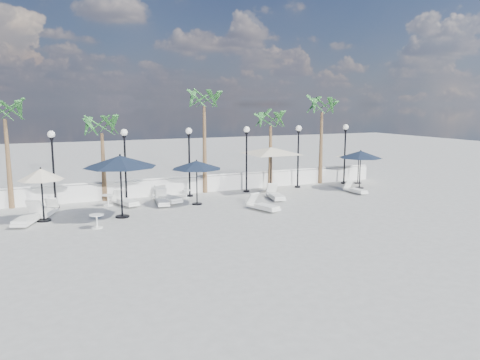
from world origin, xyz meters
name	(u,v)px	position (x,y,z in m)	size (l,w,h in m)	color
ground	(237,223)	(0.00, 0.00, 0.00)	(100.00, 100.00, 0.00)	gray
balustrade	(184,185)	(0.00, 7.50, 0.47)	(26.00, 0.30, 1.01)	silver
lamppost_1	(53,158)	(-7.00, 6.50, 2.49)	(0.36, 0.36, 3.84)	black
lamppost_2	(125,155)	(-3.50, 6.50, 2.49)	(0.36, 0.36, 3.84)	black
lamppost_3	(189,152)	(0.00, 6.50, 2.49)	(0.36, 0.36, 3.84)	black
lamppost_4	(247,150)	(3.50, 6.50, 2.49)	(0.36, 0.36, 3.84)	black
lamppost_5	(298,147)	(7.00, 6.50, 2.49)	(0.36, 0.36, 3.84)	black
lamppost_6	(345,145)	(10.50, 6.50, 2.49)	(0.36, 0.36, 3.84)	black
palm_0	(5,116)	(-9.00, 7.30, 4.53)	(2.60, 2.60, 5.50)	brown
palm_1	(102,130)	(-4.50, 7.30, 3.75)	(2.60, 2.60, 4.70)	brown
palm_2	(204,104)	(1.20, 7.30, 5.12)	(2.60, 2.60, 6.10)	brown
palm_3	(271,123)	(5.50, 7.30, 3.95)	(2.60, 2.60, 4.90)	brown
palm_4	(322,110)	(9.20, 7.30, 4.73)	(2.60, 2.60, 5.70)	brown
lounger_0	(28,218)	(-8.27, 3.59, 0.27)	(1.39, 2.21, 0.79)	silver
lounger_1	(47,211)	(-7.48, 4.81, 0.22)	(1.18, 1.83, 0.66)	silver
lounger_2	(162,201)	(-1.98, 4.95, 0.23)	(0.87, 1.87, 0.67)	silver
lounger_3	(263,206)	(2.14, 1.73, 0.23)	(1.14, 1.94, 0.69)	silver
lounger_4	(125,201)	(-3.74, 5.62, 0.24)	(1.16, 1.98, 0.71)	silver
lounger_5	(167,197)	(-1.61, 5.50, 0.26)	(1.22, 2.18, 0.78)	silver
lounger_6	(355,190)	(9.07, 3.49, 0.20)	(0.59, 1.65, 0.61)	silver
lounger_7	(276,195)	(3.98, 3.81, 0.24)	(1.00, 1.97, 0.71)	silver
side_table_0	(108,199)	(-4.54, 5.91, 0.34)	(0.58, 0.58, 0.57)	silver
side_table_1	(97,220)	(-5.66, 1.64, 0.35)	(0.59, 0.59, 0.58)	silver
side_table_2	(186,193)	(-0.29, 6.20, 0.27)	(0.45, 0.45, 0.44)	silver
parasol_navy_left	(120,162)	(-4.34, 3.12, 2.56)	(3.29, 3.29, 2.90)	black
parasol_navy_mid	(197,165)	(-0.32, 4.36, 2.04)	(2.59, 2.59, 2.32)	black
parasol_navy_right	(361,155)	(10.34, 4.72, 2.08)	(2.64, 2.64, 2.36)	black
parasol_cream_sq_a	(271,148)	(4.96, 6.20, 2.59)	(5.69, 5.69, 2.79)	black
parasol_cream_sq_b	(359,153)	(11.39, 6.20, 2.01)	(4.34, 4.34, 2.18)	black
parasol_cream_small	(41,175)	(-7.63, 3.84, 2.05)	(1.96, 1.96, 2.40)	black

